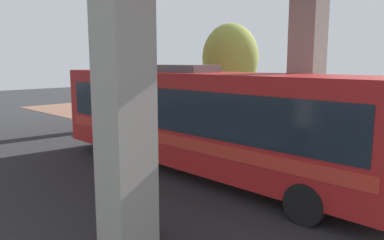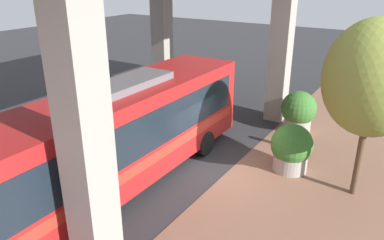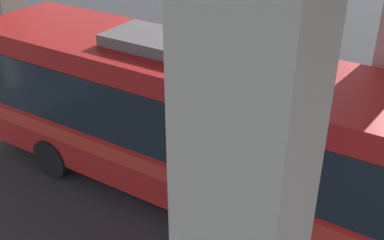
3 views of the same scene
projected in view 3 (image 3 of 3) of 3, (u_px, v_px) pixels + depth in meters
ground_plane at (169, 119)px, 14.45m from camera, size 80.00×80.00×0.00m
sidewalk_strip at (218, 84)px, 16.66m from camera, size 6.00×40.00×0.02m
bus at (231, 129)px, 9.88m from camera, size 2.71×12.98×3.67m
fire_hydrant at (115, 67)px, 16.61m from camera, size 0.54×0.26×1.07m
planter_front at (65, 48)px, 17.08m from camera, size 1.60×1.60×1.91m
planter_middle at (168, 62)px, 16.03m from camera, size 1.53×1.53×1.83m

